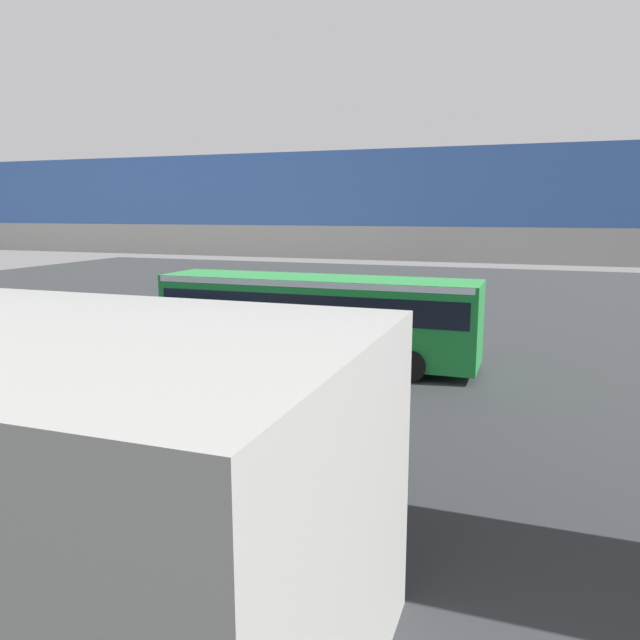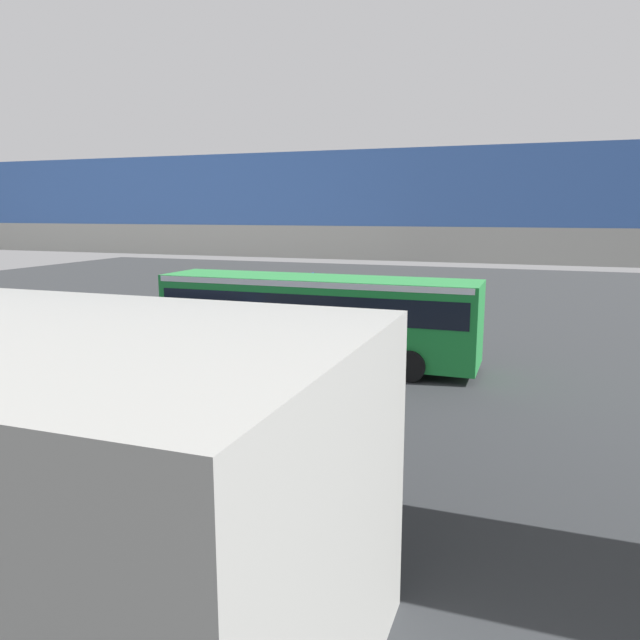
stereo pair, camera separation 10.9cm
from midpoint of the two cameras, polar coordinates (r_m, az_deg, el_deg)
name	(u,v)px [view 2 (the right image)]	position (r m, az deg, el deg)	size (l,w,h in m)	color
ground	(324,361)	(22.39, 0.56, -3.87)	(80.00, 80.00, 0.00)	#2D3033
city_bus	(316,312)	(21.67, -0.20, 0.75)	(11.54, 2.85, 3.15)	#1E8C38
parked_van	(51,353)	(20.27, -23.98, -2.84)	(4.80, 2.17, 2.05)	#33478C
bicycle_black	(47,356)	(23.60, -24.30, -3.12)	(1.77, 0.44, 0.96)	black
bicycle_red	(121,348)	(23.97, -18.22, -2.52)	(1.77, 0.44, 0.96)	black
bicycle_orange	(61,345)	(25.23, -23.15, -2.22)	(1.77, 0.44, 0.96)	black
pedestrian	(132,343)	(22.28, -17.25, -2.07)	(0.38, 0.38, 1.79)	#2D2D38
traffic_sign	(311,294)	(26.47, -0.72, 2.50)	(0.08, 0.60, 2.80)	slate
lane_dash_leftmost	(444,353)	(24.07, 11.78, -3.07)	(2.00, 0.20, 0.01)	silver
lane_dash_left	(346,345)	(24.91, 2.63, -2.41)	(2.00, 0.20, 0.01)	silver
lane_dash_centre	(259,339)	(26.34, -5.72, -1.76)	(2.00, 0.20, 0.01)	silver
pedestrian_overpass	(146,252)	(12.29, -15.85, 6.19)	(28.75, 2.60, 6.35)	#9E9E99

